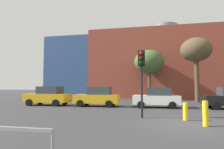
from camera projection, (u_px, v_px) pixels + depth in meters
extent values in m
plane|color=#38383A|center=(183.00, 123.00, 8.93)|extent=(200.00, 200.00, 0.00)
cube|color=brown|center=(167.00, 66.00, 33.43)|extent=(24.70, 13.05, 10.67)
cube|color=#2D4C7F|center=(79.00, 69.00, 36.64)|extent=(8.00, 11.74, 10.19)
cylinder|color=slate|center=(166.00, 31.00, 33.85)|extent=(4.00, 4.00, 2.00)
cube|color=gold|center=(48.00, 98.00, 17.83)|extent=(4.06, 1.74, 0.77)
cube|color=#333D47|center=(50.00, 90.00, 17.83)|extent=(2.03, 1.55, 0.68)
cylinder|color=black|center=(29.00, 103.00, 17.19)|extent=(0.62, 0.21, 0.62)
cylinder|color=black|center=(40.00, 101.00, 18.94)|extent=(0.62, 0.21, 0.62)
cylinder|color=black|center=(56.00, 103.00, 16.68)|extent=(0.62, 0.21, 0.62)
cylinder|color=black|center=(65.00, 101.00, 18.42)|extent=(0.62, 0.21, 0.62)
cube|color=gold|center=(97.00, 99.00, 16.88)|extent=(3.94, 1.69, 0.75)
cube|color=#333D47|center=(100.00, 91.00, 16.88)|extent=(1.97, 1.50, 0.66)
cylinder|color=black|center=(80.00, 103.00, 16.26)|extent=(0.60, 0.21, 0.60)
cylinder|color=black|center=(87.00, 102.00, 17.95)|extent=(0.60, 0.21, 0.60)
cylinder|color=black|center=(109.00, 104.00, 15.76)|extent=(0.60, 0.21, 0.60)
cylinder|color=black|center=(113.00, 102.00, 17.45)|extent=(0.60, 0.21, 0.60)
cube|color=white|center=(156.00, 100.00, 15.87)|extent=(3.79, 1.63, 0.72)
cube|color=#333D47|center=(159.00, 92.00, 15.87)|extent=(1.90, 1.44, 0.63)
cylinder|color=black|center=(141.00, 105.00, 15.27)|extent=(0.58, 0.20, 0.58)
cylinder|color=black|center=(142.00, 103.00, 16.90)|extent=(0.58, 0.20, 0.58)
cylinder|color=black|center=(173.00, 105.00, 14.79)|extent=(0.58, 0.20, 0.58)
cylinder|color=black|center=(170.00, 103.00, 16.42)|extent=(0.58, 0.20, 0.58)
cylinder|color=black|center=(217.00, 106.00, 14.14)|extent=(0.60, 0.21, 0.60)
cylinder|color=black|center=(210.00, 104.00, 15.82)|extent=(0.60, 0.21, 0.60)
cylinder|color=black|center=(142.00, 92.00, 10.62)|extent=(0.12, 0.12, 2.87)
cube|color=black|center=(141.00, 58.00, 10.74)|extent=(0.40, 0.30, 0.90)
sphere|color=red|center=(141.00, 53.00, 10.63)|extent=(0.20, 0.20, 0.20)
sphere|color=#3C2905|center=(141.00, 58.00, 10.61)|extent=(0.20, 0.20, 0.20)
sphere|color=black|center=(141.00, 63.00, 10.59)|extent=(0.20, 0.20, 0.20)
cylinder|color=brown|center=(197.00, 80.00, 21.50)|extent=(0.50, 0.50, 5.03)
ellipsoid|color=brown|center=(196.00, 50.00, 21.73)|extent=(3.43, 3.43, 2.74)
cylinder|color=brown|center=(149.00, 85.00, 25.60)|extent=(0.40, 0.40, 4.06)
ellipsoid|color=#476033|center=(149.00, 62.00, 25.80)|extent=(3.98, 3.98, 3.18)
cylinder|color=yellow|center=(205.00, 114.00, 8.29)|extent=(0.24, 0.24, 1.10)
cylinder|color=yellow|center=(185.00, 111.00, 9.78)|extent=(0.24, 0.24, 0.90)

